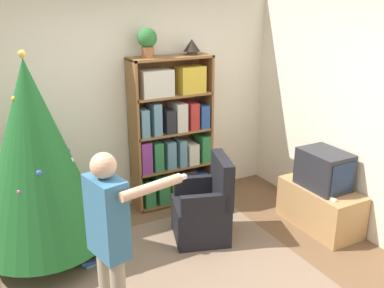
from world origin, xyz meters
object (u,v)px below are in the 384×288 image
bookshelf (171,136)px  television (324,170)px  armchair (204,210)px  table_lamp (192,46)px  christmas_tree (35,155)px  standing_person (110,237)px  potted_plant (147,40)px

bookshelf → television: (1.21, -1.36, -0.18)m
armchair → television: bearing=89.9°
table_lamp → bookshelf: bearing=-178.2°
armchair → table_lamp: 1.92m
bookshelf → television: bookshelf is taller
christmas_tree → armchair: christmas_tree is taller
christmas_tree → table_lamp: christmas_tree is taller
standing_person → table_lamp: (1.69, 1.95, 1.04)m
television → standing_person: bearing=-167.5°
bookshelf → standing_person: (-1.39, -1.94, 0.02)m
armchair → potted_plant: 1.97m
bookshelf → standing_person: bookshelf is taller
armchair → christmas_tree: bearing=-85.9°
christmas_tree → potted_plant: (1.39, 0.57, 0.93)m
bookshelf → table_lamp: size_ratio=9.23×
christmas_tree → potted_plant: 1.77m
armchair → standing_person: size_ratio=0.60×
bookshelf → potted_plant: (-0.27, 0.01, 1.15)m
potted_plant → table_lamp: size_ratio=1.64×
armchair → table_lamp: size_ratio=4.60×
television → armchair: (-1.27, 0.41, -0.38)m
christmas_tree → armchair: (1.59, -0.39, -0.78)m
bookshelf → standing_person: size_ratio=1.20×
bookshelf → christmas_tree: bearing=-161.2°
potted_plant → table_lamp: 0.57m
bookshelf → christmas_tree: christmas_tree is taller
armchair → standing_person: bearing=-35.6°
bookshelf → potted_plant: potted_plant is taller
christmas_tree → potted_plant: bearing=22.5°
standing_person → table_lamp: bearing=126.6°
potted_plant → table_lamp: bearing=-0.0°
bookshelf → potted_plant: bearing=178.1°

